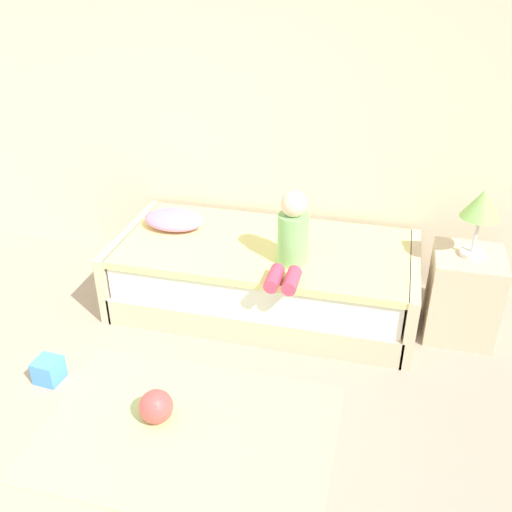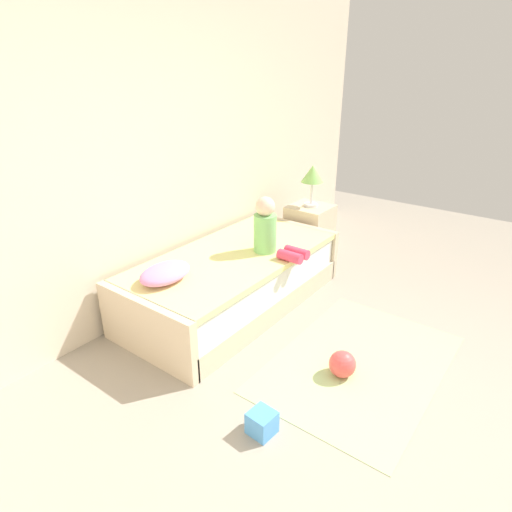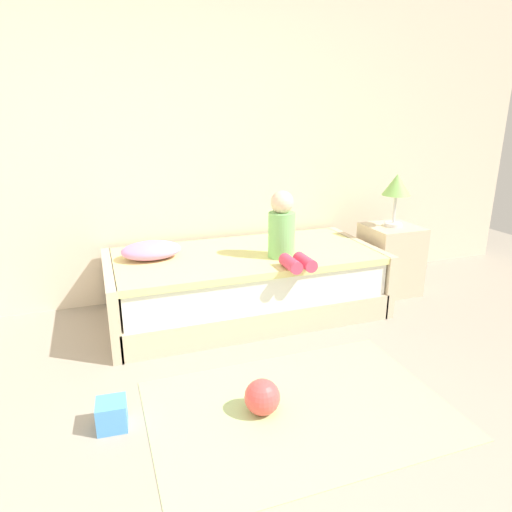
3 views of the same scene
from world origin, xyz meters
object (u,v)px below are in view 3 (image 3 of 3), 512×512
(table_lamp, at_px, (397,187))
(pillow, at_px, (151,250))
(bed, at_px, (245,283))
(nightstand, at_px, (390,259))
(toy_ball, at_px, (262,397))
(child_figure, at_px, (284,232))
(toy_block, at_px, (112,414))

(table_lamp, xyz_separation_m, pillow, (-2.05, 0.10, -0.37))
(bed, xyz_separation_m, pillow, (-0.70, 0.10, 0.32))
(nightstand, height_order, toy_ball, nightstand)
(table_lamp, xyz_separation_m, child_figure, (-1.12, -0.23, -0.23))
(bed, bearing_deg, pillow, 171.89)
(child_figure, bearing_deg, toy_ball, -118.19)
(nightstand, height_order, pillow, pillow)
(child_figure, height_order, toy_block, child_figure)
(table_lamp, bearing_deg, pillow, 177.32)
(table_lamp, bearing_deg, toy_ball, -143.04)
(pillow, distance_m, toy_block, 1.36)
(nightstand, xyz_separation_m, toy_block, (-2.44, -1.11, -0.23))
(nightstand, bearing_deg, pillow, 177.32)
(bed, height_order, pillow, pillow)
(bed, distance_m, child_figure, 0.56)
(child_figure, relative_size, toy_ball, 2.64)
(bed, height_order, toy_block, bed)
(toy_block, bearing_deg, child_figure, 33.72)
(toy_block, bearing_deg, toy_ball, -10.99)
(child_figure, relative_size, pillow, 1.16)
(table_lamp, height_order, toy_ball, table_lamp)
(toy_ball, bearing_deg, nightstand, 36.96)
(toy_block, bearing_deg, pillow, 72.25)
(child_figure, distance_m, pillow, 1.00)
(table_lamp, xyz_separation_m, toy_block, (-2.44, -1.11, -0.86))
(bed, xyz_separation_m, toy_block, (-1.09, -1.11, -0.17))
(nightstand, xyz_separation_m, pillow, (-2.05, 0.10, 0.26))
(nightstand, relative_size, toy_ball, 3.10)
(bed, xyz_separation_m, child_figure, (0.23, -0.23, 0.46))
(table_lamp, distance_m, pillow, 2.09)
(toy_block, bearing_deg, table_lamp, 24.49)
(bed, relative_size, toy_ball, 10.91)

